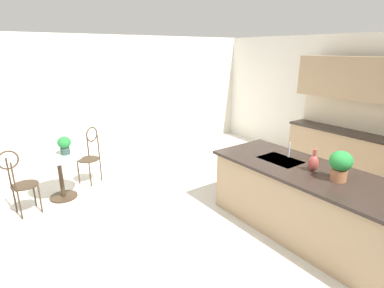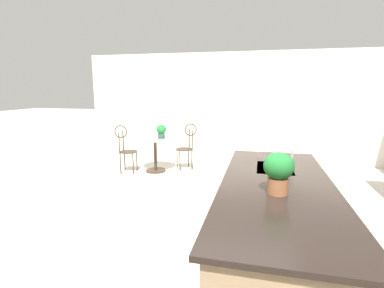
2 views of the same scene
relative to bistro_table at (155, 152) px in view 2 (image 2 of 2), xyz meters
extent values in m
plane|color=beige|center=(2.76, 1.57, -0.45)|extent=(40.00, 40.00, 0.00)
cube|color=silver|center=(-1.50, 1.57, 0.90)|extent=(0.12, 7.80, 2.70)
cube|color=tan|center=(3.06, 2.42, -0.01)|extent=(2.70, 0.96, 0.88)
cube|color=#2D231E|center=(3.06, 2.42, 0.45)|extent=(2.80, 1.06, 0.04)
cube|color=#B2B5BA|center=(2.51, 2.42, 0.46)|extent=(0.56, 0.40, 0.03)
cylinder|color=#3D2D1E|center=(0.00, 0.00, -0.43)|extent=(0.44, 0.44, 0.03)
cylinder|color=#3D2D1E|center=(0.00, 0.00, -0.07)|extent=(0.07, 0.07, 0.69)
cylinder|color=#B2C6C1|center=(0.00, 0.00, 0.29)|extent=(0.80, 0.80, 0.01)
cylinder|color=#3D2D1E|center=(0.04, -0.43, -0.22)|extent=(0.03, 0.03, 0.45)
cylinder|color=#3D2D1E|center=(0.32, -0.39, -0.22)|extent=(0.03, 0.03, 0.45)
cylinder|color=#3D2D1E|center=(0.08, -0.71, -0.22)|extent=(0.03, 0.03, 0.45)
cylinder|color=#3D2D1E|center=(0.36, -0.67, -0.22)|extent=(0.03, 0.03, 0.45)
cylinder|color=#3D2D1E|center=(0.20, -0.55, 0.01)|extent=(0.43, 0.43, 0.02)
cylinder|color=#3D2D1E|center=(0.09, -0.72, 0.23)|extent=(0.03, 0.03, 0.45)
cylinder|color=#3D2D1E|center=(0.35, -0.68, 0.23)|extent=(0.03, 0.03, 0.45)
torus|color=#3D2D1E|center=(0.22, -0.70, 0.45)|extent=(0.06, 0.28, 0.28)
cylinder|color=#3D2D1E|center=(-0.15, 0.52, -0.22)|extent=(0.03, 0.03, 0.45)
cylinder|color=#3D2D1E|center=(-0.39, 0.38, -0.22)|extent=(0.03, 0.03, 0.45)
cylinder|color=#3D2D1E|center=(-0.29, 0.76, -0.22)|extent=(0.03, 0.03, 0.45)
cylinder|color=#3D2D1E|center=(-0.53, 0.63, -0.22)|extent=(0.03, 0.03, 0.45)
cylinder|color=#3D2D1E|center=(-0.34, 0.57, 0.01)|extent=(0.52, 0.52, 0.02)
cylinder|color=#3D2D1E|center=(-0.30, 0.77, 0.23)|extent=(0.03, 0.03, 0.45)
cylinder|color=#3D2D1E|center=(-0.53, 0.64, 0.23)|extent=(0.03, 0.03, 0.45)
torus|color=#3D2D1E|center=(-0.41, 0.70, 0.45)|extent=(0.16, 0.26, 0.28)
cylinder|color=#B2B5BA|center=(2.51, 2.60, 0.58)|extent=(0.02, 0.02, 0.22)
cylinder|color=#385147|center=(-0.05, 0.13, 0.35)|extent=(0.15, 0.15, 0.12)
ellipsoid|color=#28863C|center=(-0.05, 0.13, 0.50)|extent=(0.21, 0.21, 0.19)
cylinder|color=#9E603D|center=(3.36, 2.40, 0.54)|extent=(0.18, 0.18, 0.14)
ellipsoid|color=#247F35|center=(3.36, 2.40, 0.72)|extent=(0.26, 0.26, 0.24)
ellipsoid|color=#993D38|center=(3.01, 2.42, 0.58)|extent=(0.13, 0.13, 0.21)
cylinder|color=#993D38|center=(3.01, 2.42, 0.72)|extent=(0.04, 0.04, 0.08)
camera|label=1|loc=(4.96, -0.89, 1.96)|focal=27.88mm
camera|label=2|loc=(5.83, 2.24, 1.37)|focal=26.90mm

